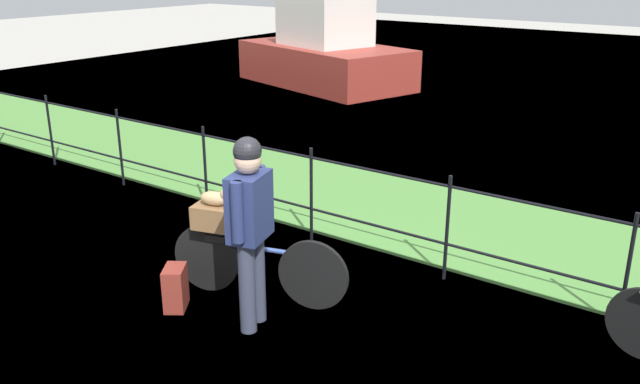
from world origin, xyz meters
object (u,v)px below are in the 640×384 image
at_px(wooden_crate, 216,216).
at_px(moored_boat_near, 325,53).
at_px(bicycle_main, 256,264).
at_px(backpack_on_paving, 175,288).
at_px(cyclist_person, 250,217).
at_px(terrier_dog, 217,198).

bearing_deg(wooden_crate, moored_boat_near, 120.22).
distance_m(bicycle_main, moored_boat_near, 11.04).
relative_size(backpack_on_paving, moored_boat_near, 0.08).
distance_m(wooden_crate, moored_boat_near, 10.93).
distance_m(wooden_crate, backpack_on_paving, 0.74).
height_order(bicycle_main, backpack_on_paving, bicycle_main).
height_order(backpack_on_paving, moored_boat_near, moored_boat_near).
bearing_deg(bicycle_main, moored_boat_near, 122.22).
bearing_deg(backpack_on_paving, moored_boat_near, -6.27).
distance_m(cyclist_person, moored_boat_near, 11.52).
relative_size(wooden_crate, backpack_on_paving, 0.97).
distance_m(terrier_dog, cyclist_person, 0.71).
xyz_separation_m(backpack_on_paving, moored_boat_near, (-5.41, 9.90, 0.57)).
bearing_deg(backpack_on_paving, bicycle_main, -75.01).
distance_m(bicycle_main, backpack_on_paving, 0.76).
relative_size(bicycle_main, terrier_dog, 5.17).
relative_size(terrier_dog, cyclist_person, 0.19).
relative_size(wooden_crate, moored_boat_near, 0.08).
xyz_separation_m(wooden_crate, backpack_on_paving, (-0.10, -0.46, -0.57)).
bearing_deg(wooden_crate, bicycle_main, 16.38).
bearing_deg(moored_boat_near, cyclist_person, -57.58).
height_order(bicycle_main, terrier_dog, terrier_dog).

